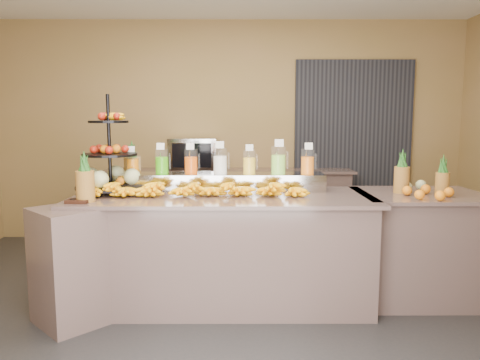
{
  "coord_description": "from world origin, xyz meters",
  "views": [
    {
      "loc": [
        0.13,
        -3.57,
        1.58
      ],
      "look_at": [
        0.14,
        0.3,
        1.06
      ],
      "focal_mm": 35.0,
      "sensor_mm": 36.0,
      "label": 1
    }
  ],
  "objects_px": {
    "fruit_stand": "(115,168)",
    "right_fruit_pile": "(424,187)",
    "banana_heap": "(195,188)",
    "oven_warmer": "(193,154)",
    "condiment_caddy": "(78,201)",
    "pitcher_tray": "(220,182)"
  },
  "relations": [
    {
      "from": "right_fruit_pile",
      "to": "oven_warmer",
      "type": "height_order",
      "value": "oven_warmer"
    },
    {
      "from": "banana_heap",
      "to": "condiment_caddy",
      "type": "relative_size",
      "value": 11.1
    },
    {
      "from": "pitcher_tray",
      "to": "oven_warmer",
      "type": "xyz_separation_m",
      "value": [
        -0.4,
        1.67,
        0.12
      ]
    },
    {
      "from": "banana_heap",
      "to": "fruit_stand",
      "type": "height_order",
      "value": "fruit_stand"
    },
    {
      "from": "fruit_stand",
      "to": "right_fruit_pile",
      "type": "distance_m",
      "value": 2.63
    },
    {
      "from": "pitcher_tray",
      "to": "condiment_caddy",
      "type": "relative_size",
      "value": 10.86
    },
    {
      "from": "banana_heap",
      "to": "condiment_caddy",
      "type": "bearing_deg",
      "value": -159.35
    },
    {
      "from": "right_fruit_pile",
      "to": "condiment_caddy",
      "type": "bearing_deg",
      "value": -173.34
    },
    {
      "from": "condiment_caddy",
      "to": "right_fruit_pile",
      "type": "xyz_separation_m",
      "value": [
        2.77,
        0.32,
        0.06
      ]
    },
    {
      "from": "fruit_stand",
      "to": "right_fruit_pile",
      "type": "height_order",
      "value": "fruit_stand"
    },
    {
      "from": "pitcher_tray",
      "to": "right_fruit_pile",
      "type": "relative_size",
      "value": 4.31
    },
    {
      "from": "condiment_caddy",
      "to": "banana_heap",
      "type": "bearing_deg",
      "value": 20.65
    },
    {
      "from": "pitcher_tray",
      "to": "right_fruit_pile",
      "type": "distance_m",
      "value": 1.74
    },
    {
      "from": "right_fruit_pile",
      "to": "oven_warmer",
      "type": "xyz_separation_m",
      "value": [
        -2.11,
        1.97,
        0.12
      ]
    },
    {
      "from": "oven_warmer",
      "to": "banana_heap",
      "type": "bearing_deg",
      "value": -83.09
    },
    {
      "from": "banana_heap",
      "to": "oven_warmer",
      "type": "distance_m",
      "value": 1.98
    },
    {
      "from": "pitcher_tray",
      "to": "fruit_stand",
      "type": "height_order",
      "value": "fruit_stand"
    },
    {
      "from": "right_fruit_pile",
      "to": "oven_warmer",
      "type": "distance_m",
      "value": 2.89
    },
    {
      "from": "banana_heap",
      "to": "oven_warmer",
      "type": "xyz_separation_m",
      "value": [
        -0.2,
        1.96,
        0.13
      ]
    },
    {
      "from": "banana_heap",
      "to": "right_fruit_pile",
      "type": "distance_m",
      "value": 1.91
    },
    {
      "from": "banana_heap",
      "to": "fruit_stand",
      "type": "bearing_deg",
      "value": 165.93
    },
    {
      "from": "pitcher_tray",
      "to": "fruit_stand",
      "type": "distance_m",
      "value": 0.93
    }
  ]
}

